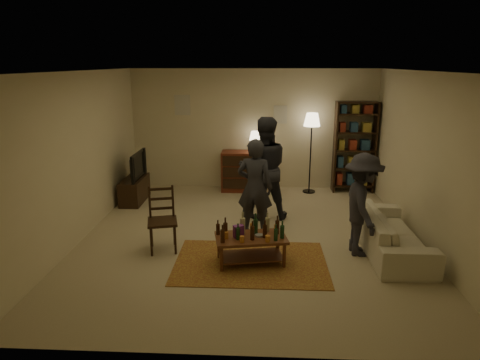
# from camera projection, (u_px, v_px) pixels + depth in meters

# --- Properties ---
(floor) EXTENTS (6.00, 6.00, 0.00)m
(floor) POSITION_uv_depth(u_px,v_px,m) (249.00, 237.00, 7.15)
(floor) COLOR #C6B793
(floor) RESTS_ON ground
(room_shell) EXTENTS (6.00, 6.00, 6.00)m
(room_shell) POSITION_uv_depth(u_px,v_px,m) (225.00, 109.00, 9.57)
(room_shell) COLOR beige
(room_shell) RESTS_ON ground
(rug) EXTENTS (2.20, 1.50, 0.01)m
(rug) POSITION_uv_depth(u_px,v_px,m) (251.00, 262.00, 6.24)
(rug) COLOR maroon
(rug) RESTS_ON ground
(coffee_table) EXTENTS (1.09, 0.72, 0.75)m
(coffee_table) POSITION_uv_depth(u_px,v_px,m) (251.00, 239.00, 6.14)
(coffee_table) COLOR brown
(coffee_table) RESTS_ON ground
(dining_chair) EXTENTS (0.53, 0.53, 1.02)m
(dining_chair) POSITION_uv_depth(u_px,v_px,m) (162.00, 216.00, 6.59)
(dining_chair) COLOR black
(dining_chair) RESTS_ON ground
(tv_stand) EXTENTS (0.40, 1.00, 1.06)m
(tv_stand) POSITION_uv_depth(u_px,v_px,m) (135.00, 184.00, 8.90)
(tv_stand) COLOR black
(tv_stand) RESTS_ON ground
(dresser) EXTENTS (1.00, 0.50, 1.36)m
(dresser) POSITION_uv_depth(u_px,v_px,m) (244.00, 170.00, 9.65)
(dresser) COLOR maroon
(dresser) RESTS_ON ground
(bookshelf) EXTENTS (0.90, 0.34, 2.02)m
(bookshelf) POSITION_uv_depth(u_px,v_px,m) (354.00, 146.00, 9.44)
(bookshelf) COLOR black
(bookshelf) RESTS_ON ground
(floor_lamp) EXTENTS (0.36, 0.36, 1.77)m
(floor_lamp) POSITION_uv_depth(u_px,v_px,m) (312.00, 125.00, 9.24)
(floor_lamp) COLOR black
(floor_lamp) RESTS_ON ground
(sofa) EXTENTS (0.81, 2.08, 0.61)m
(sofa) POSITION_uv_depth(u_px,v_px,m) (391.00, 232.00, 6.58)
(sofa) COLOR beige
(sofa) RESTS_ON ground
(person_left) EXTENTS (0.67, 0.51, 1.64)m
(person_left) POSITION_uv_depth(u_px,v_px,m) (255.00, 187.00, 7.09)
(person_left) COLOR #282930
(person_left) RESTS_ON ground
(person_right) EXTENTS (1.01, 0.83, 1.90)m
(person_right) POSITION_uv_depth(u_px,v_px,m) (264.00, 169.00, 7.82)
(person_right) COLOR #26272E
(person_right) RESTS_ON ground
(person_by_sofa) EXTENTS (0.61, 1.02, 1.56)m
(person_by_sofa) POSITION_uv_depth(u_px,v_px,m) (362.00, 205.00, 6.36)
(person_by_sofa) COLOR #2A2931
(person_by_sofa) RESTS_ON ground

